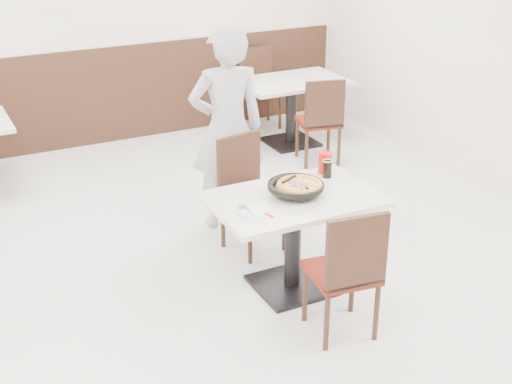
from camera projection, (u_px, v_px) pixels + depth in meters
name	position (u px, v px, depth m)	size (l,w,h in m)	color
floor	(235.00, 279.00, 5.50)	(7.00, 7.00, 0.00)	#B0B0AC
wall_back	(97.00, 21.00, 7.78)	(6.00, 0.04, 2.80)	white
wainscot_back	(104.00, 96.00, 8.11)	(5.90, 0.03, 1.10)	black
main_table	(293.00, 243.00, 5.25)	(1.20, 0.80, 0.75)	silver
chair_near	(342.00, 269.00, 4.70)	(0.42, 0.42, 0.95)	black
chair_far	(253.00, 196.00, 5.77)	(0.42, 0.42, 0.95)	black
trivet	(295.00, 192.00, 5.14)	(0.12, 0.12, 0.04)	black
pizza_pan	(296.00, 189.00, 5.11)	(0.34, 0.34, 0.01)	black
pizza	(300.00, 187.00, 5.11)	(0.34, 0.34, 0.02)	#D48C3D
pizza_server	(300.00, 184.00, 5.07)	(0.08, 0.10, 0.00)	silver
napkin	(256.00, 216.00, 4.81)	(0.15, 0.15, 0.00)	silver
side_plate	(252.00, 212.00, 4.85)	(0.19, 0.19, 0.01)	white
fork	(249.00, 211.00, 4.84)	(0.01, 0.15, 0.00)	silver
cola_glass	(327.00, 169.00, 5.40)	(0.07, 0.07, 0.13)	black
red_cup	(325.00, 162.00, 5.49)	(0.10, 0.10, 0.16)	red
diner_person	(227.00, 129.00, 6.03)	(0.65, 0.43, 1.78)	#B7B6BB
bg_table_right	(291.00, 112.00, 8.14)	(1.20, 0.80, 0.75)	silver
bg_chair_right_near	(319.00, 119.00, 7.58)	(0.42, 0.42, 0.95)	black
bg_chair_right_far	(261.00, 89.00, 8.65)	(0.42, 0.42, 0.95)	black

